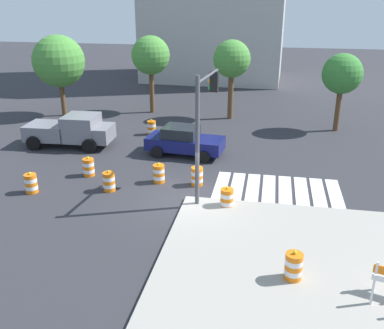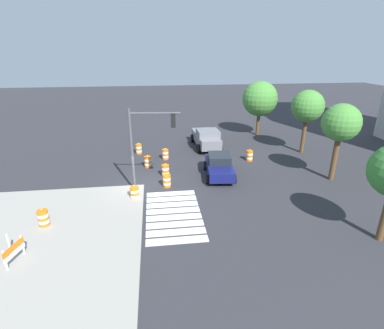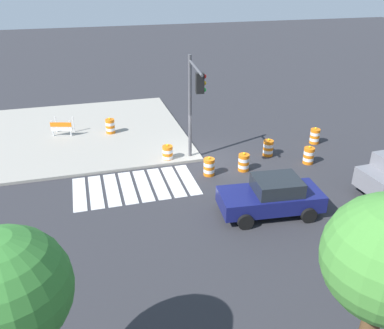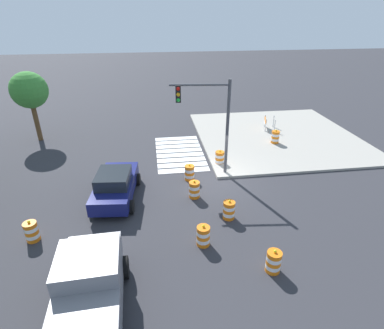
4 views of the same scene
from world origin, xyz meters
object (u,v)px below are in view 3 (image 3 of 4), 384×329
(traffic_barrel_far_curb, at_px, (315,136))
(traffic_light_pole, at_px, (194,95))
(traffic_barrel_crosswalk_end, at_px, (209,167))
(traffic_barrel_lane_center, at_px, (380,237))
(traffic_barrel_near_corner, at_px, (168,154))
(street_tree_corner_lot, at_px, (7,292))
(traffic_barrel_opposite_curb, at_px, (268,148))
(traffic_barrel_median_far, at_px, (244,162))
(construction_barricade, at_px, (62,126))
(traffic_barrel_on_sidewalk, at_px, (110,126))
(traffic_barrel_median_near, at_px, (309,155))
(sports_car, at_px, (272,196))

(traffic_barrel_far_curb, bearing_deg, traffic_light_pole, 8.27)
(traffic_barrel_crosswalk_end, distance_m, traffic_barrel_lane_center, 8.51)
(traffic_barrel_near_corner, xyz_separation_m, street_tree_corner_lot, (5.94, 12.59, 3.29))
(traffic_barrel_crosswalk_end, xyz_separation_m, traffic_barrel_opposite_curb, (-3.91, -1.36, 0.00))
(traffic_light_pole, height_order, street_tree_corner_lot, traffic_light_pole)
(traffic_barrel_opposite_curb, height_order, street_tree_corner_lot, street_tree_corner_lot)
(traffic_barrel_near_corner, xyz_separation_m, traffic_barrel_median_far, (-3.54, 2.14, 0.00))
(construction_barricade, xyz_separation_m, street_tree_corner_lot, (0.43, 17.73, 3.03))
(traffic_barrel_lane_center, xyz_separation_m, traffic_light_pole, (4.78, -8.42, 3.46))
(traffic_barrel_crosswalk_end, bearing_deg, traffic_barrel_on_sidewalk, -58.03)
(traffic_light_pole, bearing_deg, street_tree_corner_lot, 58.30)
(traffic_barrel_far_curb, height_order, traffic_barrel_on_sidewalk, traffic_barrel_on_sidewalk)
(traffic_barrel_median_far, bearing_deg, traffic_barrel_median_near, 177.55)
(traffic_barrel_lane_center, height_order, street_tree_corner_lot, street_tree_corner_lot)
(traffic_barrel_crosswalk_end, height_order, traffic_light_pole, traffic_light_pole)
(traffic_barrel_median_far, xyz_separation_m, construction_barricade, (9.05, -7.28, 0.27))
(traffic_barrel_lane_center, bearing_deg, traffic_barrel_median_near, -100.07)
(traffic_barrel_crosswalk_end, distance_m, traffic_barrel_far_curb, 7.69)
(traffic_barrel_opposite_curb, relative_size, traffic_light_pole, 0.19)
(traffic_barrel_median_far, distance_m, traffic_barrel_opposite_curb, 2.44)
(traffic_barrel_near_corner, distance_m, traffic_barrel_median_far, 4.14)
(traffic_barrel_median_near, distance_m, traffic_barrel_median_far, 3.68)
(traffic_barrel_near_corner, distance_m, traffic_barrel_lane_center, 11.20)
(construction_barricade, bearing_deg, traffic_barrel_on_sidewalk, 171.40)
(sports_car, height_order, traffic_barrel_crosswalk_end, sports_car)
(traffic_barrel_median_near, relative_size, traffic_barrel_median_far, 1.00)
(sports_car, height_order, traffic_light_pole, traffic_light_pole)
(traffic_barrel_lane_center, relative_size, traffic_light_pole, 0.19)
(traffic_barrel_crosswalk_end, xyz_separation_m, construction_barricade, (7.17, -7.29, 0.27))
(construction_barricade, bearing_deg, street_tree_corner_lot, 88.61)
(traffic_barrel_median_near, xyz_separation_m, traffic_barrel_on_sidewalk, (9.84, -7.00, 0.15))
(traffic_barrel_crosswalk_end, relative_size, street_tree_corner_lot, 0.20)
(traffic_barrel_median_near, bearing_deg, traffic_barrel_opposite_curb, -42.47)
(traffic_barrel_median_far, bearing_deg, traffic_barrel_near_corner, -31.13)
(traffic_barrel_lane_center, xyz_separation_m, street_tree_corner_lot, (11.89, 3.09, 3.29))
(traffic_barrel_near_corner, height_order, traffic_barrel_median_near, same)
(traffic_barrel_opposite_curb, bearing_deg, traffic_barrel_far_curb, -166.14)
(sports_car, bearing_deg, traffic_barrel_far_curb, -133.36)
(traffic_barrel_far_curb, bearing_deg, traffic_barrel_crosswalk_end, 16.72)
(sports_car, xyz_separation_m, construction_barricade, (8.62, -11.35, -0.09))
(construction_barricade, bearing_deg, traffic_barrel_median_near, 149.70)
(traffic_barrel_median_near, bearing_deg, sports_car, 43.50)
(traffic_barrel_far_curb, relative_size, street_tree_corner_lot, 0.20)
(traffic_barrel_median_far, height_order, traffic_barrel_far_curb, same)
(traffic_barrel_opposite_curb, height_order, traffic_light_pole, traffic_light_pole)
(traffic_barrel_opposite_curb, xyz_separation_m, street_tree_corner_lot, (11.52, 11.80, 3.29))
(traffic_light_pole, relative_size, street_tree_corner_lot, 1.08)
(traffic_barrel_opposite_curb, distance_m, traffic_light_pole, 5.61)
(traffic_barrel_near_corner, relative_size, construction_barricade, 0.73)
(traffic_barrel_on_sidewalk, distance_m, traffic_light_pole, 7.66)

